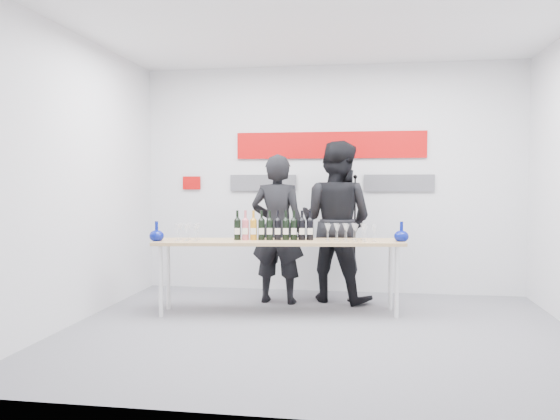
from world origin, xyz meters
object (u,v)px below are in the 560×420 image
(tasting_table, at_px, (279,246))
(mic_stand, at_px, (355,263))
(presenter_right, at_px, (336,221))
(presenter_left, at_px, (277,229))

(tasting_table, bearing_deg, mic_stand, 35.40)
(presenter_right, bearing_deg, mic_stand, -157.83)
(presenter_left, distance_m, mic_stand, 1.04)
(tasting_table, height_order, presenter_right, presenter_right)
(tasting_table, distance_m, presenter_right, 1.00)
(presenter_left, bearing_deg, presenter_right, -156.73)
(tasting_table, distance_m, presenter_left, 0.58)
(tasting_table, relative_size, presenter_left, 1.55)
(mic_stand, bearing_deg, presenter_left, -167.36)
(presenter_right, relative_size, mic_stand, 1.26)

